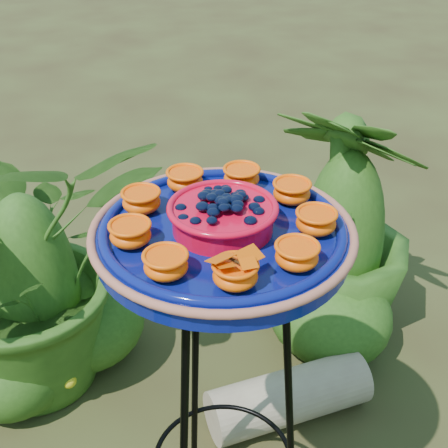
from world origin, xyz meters
The scene contains 5 objects.
tripod_stand centered at (-0.06, -0.13, 0.56)m, with size 0.42×0.42×0.93m.
feeder_dish centered at (-0.06, -0.13, 0.97)m, with size 0.59×0.59×0.11m.
driftwood_log centered at (0.21, 0.24, 0.09)m, with size 0.17×0.17×0.51m, color tan.
shrub_back_left centered at (-0.55, 0.59, 0.46)m, with size 0.83×0.72×0.92m, color #244913.
shrub_back_right centered at (0.50, 0.65, 0.44)m, with size 0.50×0.50×0.89m, color #244913.
Camera 1 is at (-0.23, -1.08, 1.59)m, focal length 50.00 mm.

